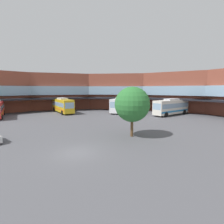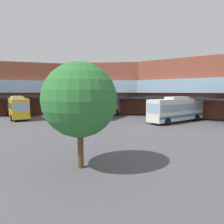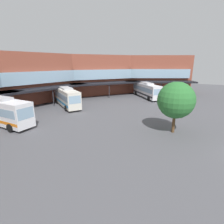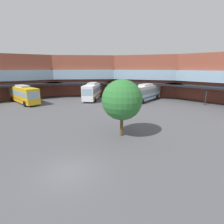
{
  "view_description": "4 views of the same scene",
  "coord_description": "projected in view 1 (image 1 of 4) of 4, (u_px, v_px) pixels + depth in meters",
  "views": [
    {
      "loc": [
        8.52,
        -13.79,
        6.09
      ],
      "look_at": [
        -1.29,
        13.5,
        2.21
      ],
      "focal_mm": 27.62,
      "sensor_mm": 36.0,
      "label": 1
    },
    {
      "loc": [
        9.59,
        -2.69,
        4.66
      ],
      "look_at": [
        2.31,
        16.11,
        2.54
      ],
      "focal_mm": 31.48,
      "sensor_mm": 36.0,
      "label": 2
    },
    {
      "loc": [
        -18.04,
        5.16,
        8.49
      ],
      "look_at": [
        0.93,
        14.83,
        2.4
      ],
      "focal_mm": 27.5,
      "sensor_mm": 36.0,
      "label": 3
    },
    {
      "loc": [
        4.41,
        -10.79,
        7.67
      ],
      "look_at": [
        1.89,
        13.31,
        1.2
      ],
      "focal_mm": 27.28,
      "sensor_mm": 36.0,
      "label": 4
    }
  ],
  "objects": [
    {
      "name": "ground_plane",
      "position": [
        77.0,
        153.0,
        16.53
      ],
      "size": [
        127.58,
        127.58,
        0.0
      ],
      "primitive_type": "plane",
      "color": "#515156"
    },
    {
      "name": "bus_1",
      "position": [
        171.0,
        107.0,
        40.32
      ],
      "size": [
        7.86,
        10.22,
        3.87
      ],
      "rotation": [
        0.0,
        0.0,
        4.13
      ],
      "color": "silver",
      "rests_on": "ground"
    },
    {
      "name": "bus_0",
      "position": [
        63.0,
        105.0,
        44.28
      ],
      "size": [
        10.19,
        8.65,
        3.85
      ],
      "rotation": [
        0.0,
        0.0,
        5.63
      ],
      "color": "gold",
      "rests_on": "ground"
    },
    {
      "name": "plaza_tree",
      "position": [
        132.0,
        104.0,
        21.75
      ],
      "size": [
        4.48,
        4.48,
        6.4
      ],
      "color": "brown",
      "rests_on": "ground"
    },
    {
      "name": "station_building",
      "position": [
        137.0,
        92.0,
        42.27
      ],
      "size": [
        83.31,
        37.24,
        10.6
      ],
      "color": "brown",
      "rests_on": "ground"
    },
    {
      "name": "bus_3",
      "position": [
        121.0,
        105.0,
        45.21
      ],
      "size": [
        3.01,
        10.53,
        4.01
      ],
      "rotation": [
        0.0,
        0.0,
        4.69
      ],
      "color": "white",
      "rests_on": "ground"
    }
  ]
}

